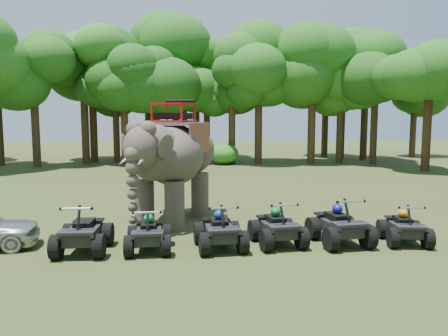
{
  "coord_description": "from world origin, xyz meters",
  "views": [
    {
      "loc": [
        -0.94,
        -13.31,
        3.58
      ],
      "look_at": [
        0.0,
        1.2,
        1.9
      ],
      "focal_mm": 35.0,
      "sensor_mm": 36.0,
      "label": 1
    }
  ],
  "objects_px": {
    "elephant": "(173,161)",
    "atv_4": "(340,220)",
    "atv_0": "(83,227)",
    "atv_3": "(277,222)",
    "atv_1": "(149,229)",
    "atv_2": "(220,225)",
    "atv_5": "(404,223)"
  },
  "relations": [
    {
      "from": "elephant",
      "to": "atv_4",
      "type": "distance_m",
      "value": 5.9
    },
    {
      "from": "atv_0",
      "to": "atv_1",
      "type": "relative_size",
      "value": 1.11
    },
    {
      "from": "atv_1",
      "to": "atv_0",
      "type": "bearing_deg",
      "value": 176.57
    },
    {
      "from": "atv_4",
      "to": "atv_5",
      "type": "relative_size",
      "value": 1.17
    },
    {
      "from": "atv_0",
      "to": "atv_3",
      "type": "bearing_deg",
      "value": 3.35
    },
    {
      "from": "atv_1",
      "to": "elephant",
      "type": "bearing_deg",
      "value": 78.38
    },
    {
      "from": "atv_0",
      "to": "atv_4",
      "type": "height_order",
      "value": "atv_4"
    },
    {
      "from": "atv_3",
      "to": "atv_4",
      "type": "xyz_separation_m",
      "value": [
        1.79,
        -0.03,
        0.05
      ]
    },
    {
      "from": "atv_2",
      "to": "elephant",
      "type": "bearing_deg",
      "value": 106.21
    },
    {
      "from": "elephant",
      "to": "atv_2",
      "type": "distance_m",
      "value": 3.87
    },
    {
      "from": "atv_3",
      "to": "atv_4",
      "type": "relative_size",
      "value": 0.93
    },
    {
      "from": "atv_0",
      "to": "atv_5",
      "type": "bearing_deg",
      "value": 1.3
    },
    {
      "from": "atv_2",
      "to": "atv_5",
      "type": "height_order",
      "value": "atv_2"
    },
    {
      "from": "elephant",
      "to": "atv_3",
      "type": "height_order",
      "value": "elephant"
    },
    {
      "from": "atv_0",
      "to": "elephant",
      "type": "bearing_deg",
      "value": 56.05
    },
    {
      "from": "atv_1",
      "to": "atv_5",
      "type": "distance_m",
      "value": 7.23
    },
    {
      "from": "atv_0",
      "to": "atv_4",
      "type": "bearing_deg",
      "value": 2.22
    },
    {
      "from": "elephant",
      "to": "atv_5",
      "type": "xyz_separation_m",
      "value": [
        6.71,
        -3.12,
        -1.5
      ]
    },
    {
      "from": "atv_1",
      "to": "atv_4",
      "type": "xyz_separation_m",
      "value": [
        5.36,
        0.32,
        0.09
      ]
    },
    {
      "from": "atv_3",
      "to": "atv_5",
      "type": "relative_size",
      "value": 1.09
    },
    {
      "from": "atv_1",
      "to": "atv_3",
      "type": "bearing_deg",
      "value": 2.49
    },
    {
      "from": "atv_1",
      "to": "atv_5",
      "type": "bearing_deg",
      "value": -1.03
    },
    {
      "from": "atv_0",
      "to": "atv_1",
      "type": "xyz_separation_m",
      "value": [
        1.73,
        -0.01,
        -0.07
      ]
    },
    {
      "from": "atv_2",
      "to": "atv_4",
      "type": "xyz_separation_m",
      "value": [
        3.43,
        0.24,
        0.05
      ]
    },
    {
      "from": "atv_0",
      "to": "atv_3",
      "type": "xyz_separation_m",
      "value": [
        5.3,
        0.33,
        -0.03
      ]
    },
    {
      "from": "atv_2",
      "to": "atv_4",
      "type": "height_order",
      "value": "atv_4"
    },
    {
      "from": "elephant",
      "to": "atv_5",
      "type": "distance_m",
      "value": 7.55
    },
    {
      "from": "atv_1",
      "to": "atv_4",
      "type": "distance_m",
      "value": 5.37
    },
    {
      "from": "atv_0",
      "to": "atv_1",
      "type": "height_order",
      "value": "atv_0"
    },
    {
      "from": "atv_3",
      "to": "atv_1",
      "type": "bearing_deg",
      "value": 176.33
    },
    {
      "from": "atv_3",
      "to": "atv_2",
      "type": "bearing_deg",
      "value": 179.94
    },
    {
      "from": "atv_5",
      "to": "atv_1",
      "type": "bearing_deg",
      "value": -170.67
    }
  ]
}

